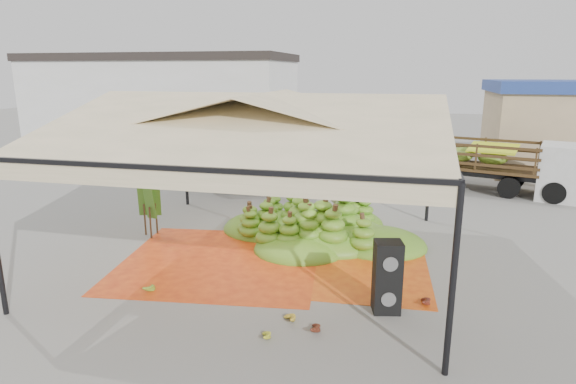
% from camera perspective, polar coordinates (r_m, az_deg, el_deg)
% --- Properties ---
extents(ground, '(90.00, 90.00, 0.00)m').
position_cam_1_polar(ground, '(12.14, -2.61, -7.59)').
color(ground, slate).
rests_on(ground, ground).
extents(canopy_tent, '(8.10, 8.10, 4.00)m').
position_cam_1_polar(canopy_tent, '(11.35, -2.80, 8.08)').
color(canopy_tent, black).
rests_on(canopy_tent, ground).
extents(building_white, '(14.30, 6.30, 5.40)m').
position_cam_1_polar(building_white, '(28.17, -14.54, 10.06)').
color(building_white, silver).
rests_on(building_white, ground).
extents(building_tan, '(6.30, 5.30, 4.10)m').
position_cam_1_polar(building_tan, '(24.89, 29.66, 6.72)').
color(building_tan, tan).
rests_on(building_tan, ground).
extents(tarp_left, '(5.19, 5.00, 0.01)m').
position_cam_1_polar(tarp_left, '(11.95, -8.01, -8.06)').
color(tarp_left, '#E55515').
rests_on(tarp_left, ground).
extents(tarp_right, '(4.08, 4.26, 0.01)m').
position_cam_1_polar(tarp_right, '(11.72, 6.76, -8.47)').
color(tarp_right, orange).
rests_on(tarp_right, ground).
extents(banana_heap, '(7.17, 6.43, 1.29)m').
position_cam_1_polar(banana_heap, '(13.21, 4.29, -2.83)').
color(banana_heap, '#4F861B').
rests_on(banana_heap, ground).
extents(hand_yellow_a, '(0.47, 0.43, 0.17)m').
position_cam_1_polar(hand_yellow_a, '(8.66, -3.08, -16.48)').
color(hand_yellow_a, gold).
rests_on(hand_yellow_a, ground).
extents(hand_yellow_b, '(0.56, 0.54, 0.20)m').
position_cam_1_polar(hand_yellow_b, '(9.13, -0.19, -14.63)').
color(hand_yellow_b, gold).
rests_on(hand_yellow_b, ground).
extents(hand_red_a, '(0.47, 0.40, 0.20)m').
position_cam_1_polar(hand_red_a, '(8.86, 2.68, -15.57)').
color(hand_red_a, '#572914').
rests_on(hand_red_a, ground).
extents(hand_red_b, '(0.46, 0.38, 0.21)m').
position_cam_1_polar(hand_red_b, '(10.10, 15.49, -12.16)').
color(hand_red_b, '#5E2615').
rests_on(hand_red_b, ground).
extents(hand_green, '(0.47, 0.40, 0.20)m').
position_cam_1_polar(hand_green, '(10.74, -16.40, -10.62)').
color(hand_green, '#577D1A').
rests_on(hand_green, ground).
extents(hanging_bunches, '(3.24, 0.24, 0.20)m').
position_cam_1_polar(hanging_bunches, '(10.57, 4.45, 3.89)').
color(hanging_bunches, '#467A19').
rests_on(hanging_bunches, ground).
extents(speaker_stack, '(0.60, 0.55, 1.41)m').
position_cam_1_polar(speaker_stack, '(9.44, 11.67, -9.83)').
color(speaker_stack, black).
rests_on(speaker_stack, ground).
extents(banana_leaves, '(0.96, 1.36, 3.70)m').
position_cam_1_polar(banana_leaves, '(14.36, -15.89, -4.66)').
color(banana_leaves, '#3F7920').
rests_on(banana_leaves, ground).
extents(vendor, '(0.75, 0.51, 1.98)m').
position_cam_1_polar(vendor, '(14.64, 6.45, 0.21)').
color(vendor, gray).
rests_on(vendor, ground).
extents(truck_left, '(6.19, 4.11, 2.02)m').
position_cam_1_polar(truck_left, '(19.66, -0.90, 4.61)').
color(truck_left, '#462717').
rests_on(truck_left, ground).
extents(truck_right, '(6.05, 3.52, 1.97)m').
position_cam_1_polar(truck_right, '(19.90, 24.54, 3.36)').
color(truck_right, '#4A3218').
rests_on(truck_right, ground).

